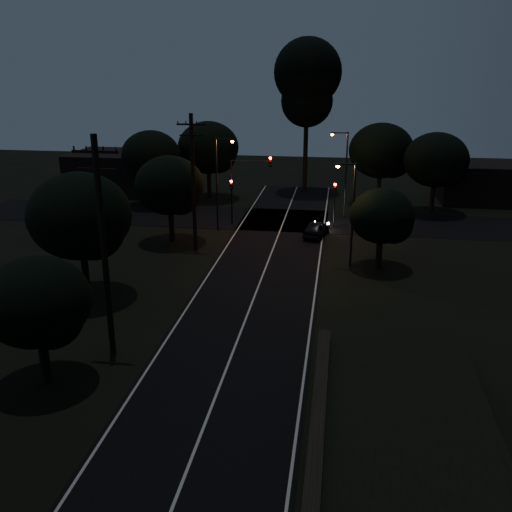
% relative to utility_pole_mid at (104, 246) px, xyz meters
% --- Properties ---
extents(road_surface, '(60.00, 70.00, 0.03)m').
position_rel_utility_pole_mid_xyz_m(road_surface, '(6.00, 16.12, -5.73)').
color(road_surface, black).
rests_on(road_surface, ground).
extents(utility_pole_mid, '(2.20, 0.30, 11.00)m').
position_rel_utility_pole_mid_xyz_m(utility_pole_mid, '(0.00, 0.00, 0.00)').
color(utility_pole_mid, black).
rests_on(utility_pole_mid, ground).
extents(utility_pole_far, '(2.20, 0.30, 10.50)m').
position_rel_utility_pole_mid_xyz_m(utility_pole_far, '(0.00, 17.00, -0.25)').
color(utility_pole_far, black).
rests_on(utility_pole_far, ground).
extents(tree_left_b, '(4.77, 4.77, 6.06)m').
position_rel_utility_pole_mid_xyz_m(tree_left_b, '(-1.83, -3.10, -1.81)').
color(tree_left_b, black).
rests_on(tree_left_b, ground).
extents(tree_left_c, '(6.23, 6.23, 7.87)m').
position_rel_utility_pole_mid_xyz_m(tree_left_c, '(-4.28, 6.87, -0.65)').
color(tree_left_c, black).
rests_on(tree_left_c, ground).
extents(tree_left_d, '(5.55, 5.55, 7.05)m').
position_rel_utility_pole_mid_xyz_m(tree_left_d, '(-2.30, 18.89, -1.17)').
color(tree_left_d, black).
rests_on(tree_left_d, ground).
extents(tree_far_nw, '(6.47, 6.47, 8.20)m').
position_rel_utility_pole_mid_xyz_m(tree_far_nw, '(-2.77, 34.87, -0.43)').
color(tree_far_nw, black).
rests_on(tree_far_nw, ground).
extents(tree_far_w, '(5.97, 5.97, 7.61)m').
position_rel_utility_pole_mid_xyz_m(tree_far_w, '(-7.79, 30.88, -0.80)').
color(tree_far_w, black).
rests_on(tree_far_w, ground).
extents(tree_far_ne, '(6.56, 6.56, 8.29)m').
position_rel_utility_pole_mid_xyz_m(tree_far_ne, '(15.23, 34.87, -0.37)').
color(tree_far_ne, black).
rests_on(tree_far_ne, ground).
extents(tree_far_e, '(6.13, 6.13, 7.78)m').
position_rel_utility_pole_mid_xyz_m(tree_far_e, '(20.22, 31.88, -0.70)').
color(tree_far_e, black).
rests_on(tree_far_e, ground).
extents(tree_right_a, '(4.55, 4.55, 5.78)m').
position_rel_utility_pole_mid_xyz_m(tree_right_a, '(14.16, 14.91, -1.99)').
color(tree_right_a, black).
rests_on(tree_right_a, ground).
extents(tall_pine, '(7.33, 7.33, 16.67)m').
position_rel_utility_pole_mid_xyz_m(tall_pine, '(7.00, 40.00, 6.29)').
color(tall_pine, black).
rests_on(tall_pine, ground).
extents(building_left, '(10.00, 8.00, 4.40)m').
position_rel_utility_pole_mid_xyz_m(building_left, '(-14.00, 37.00, -3.54)').
color(building_left, black).
rests_on(building_left, ground).
extents(building_right, '(9.00, 7.00, 4.00)m').
position_rel_utility_pole_mid_xyz_m(building_right, '(26.00, 38.00, -3.74)').
color(building_right, black).
rests_on(building_right, ground).
extents(signal_left, '(0.28, 0.35, 4.10)m').
position_rel_utility_pole_mid_xyz_m(signal_left, '(1.40, 24.99, -2.90)').
color(signal_left, black).
rests_on(signal_left, ground).
extents(signal_right, '(0.28, 0.35, 4.10)m').
position_rel_utility_pole_mid_xyz_m(signal_right, '(10.60, 24.99, -2.90)').
color(signal_right, black).
rests_on(signal_right, ground).
extents(signal_mast, '(3.70, 0.35, 6.25)m').
position_rel_utility_pole_mid_xyz_m(signal_mast, '(3.09, 24.99, -1.40)').
color(signal_mast, black).
rests_on(signal_mast, ground).
extents(streetlight_a, '(1.66, 0.26, 8.00)m').
position_rel_utility_pole_mid_xyz_m(streetlight_a, '(0.69, 23.00, -1.10)').
color(streetlight_a, black).
rests_on(streetlight_a, ground).
extents(streetlight_b, '(1.66, 0.26, 8.00)m').
position_rel_utility_pole_mid_xyz_m(streetlight_b, '(11.31, 29.00, -1.10)').
color(streetlight_b, black).
rests_on(streetlight_b, ground).
extents(streetlight_c, '(1.46, 0.26, 7.50)m').
position_rel_utility_pole_mid_xyz_m(streetlight_c, '(11.83, 15.00, -1.39)').
color(streetlight_c, black).
rests_on(streetlight_c, ground).
extents(car, '(2.34, 4.18, 1.34)m').
position_rel_utility_pole_mid_xyz_m(car, '(9.20, 22.15, -5.07)').
color(car, black).
rests_on(car, ground).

